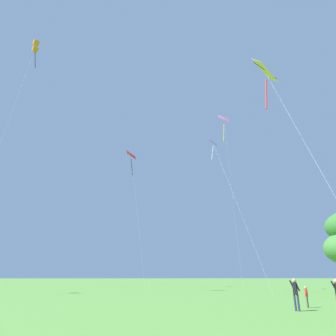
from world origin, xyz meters
TOP-DOWN VIEW (x-y plane):
  - kite_red_high at (-4.85, 43.81)m, footprint 3.72×6.56m
  - kite_orange_box at (-16.31, 28.07)m, footprint 2.60×4.46m
  - kite_purple_streamer at (6.80, 33.94)m, footprint 3.68×10.01m
  - kite_yellow_diamond at (6.28, 13.76)m, footprint 2.59×7.20m
  - kite_pink_low at (11.04, 44.14)m, footprint 2.14×5.08m
  - person_with_spool at (5.84, 12.31)m, footprint 0.43×0.39m
  - person_child_small at (7.24, 14.02)m, footprint 0.29×0.31m

SIDE VIEW (x-z plane):
  - person_child_small at x=7.24m, z-range 0.12..1.26m
  - person_with_spool at x=5.84m, z-range 0.16..1.74m
  - kite_yellow_diamond at x=6.28m, z-range 6.51..23.30m
  - kite_purple_streamer at x=6.80m, z-range 8.24..27.80m
  - kite_red_high at x=-4.85m, z-range 8.82..30.36m
  - kite_pink_low at x=11.04m, z-range 12.12..41.07m
  - kite_orange_box at x=-16.31m, z-range 13.63..43.16m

